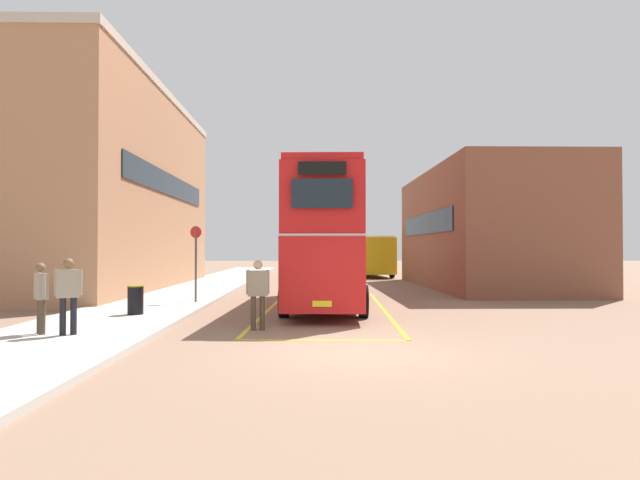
# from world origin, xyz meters

# --- Properties ---
(ground_plane) EXTENTS (135.60, 135.60, 0.00)m
(ground_plane) POSITION_xyz_m (0.00, 14.40, 0.00)
(ground_plane) COLOR #846651
(sidewalk_left) EXTENTS (4.00, 57.60, 0.14)m
(sidewalk_left) POSITION_xyz_m (-6.50, 16.80, 0.07)
(sidewalk_left) COLOR #B2ADA3
(sidewalk_left) RESTS_ON ground
(brick_building_left) EXTENTS (5.74, 19.11, 10.21)m
(brick_building_left) POSITION_xyz_m (-10.91, 16.94, 5.11)
(brick_building_left) COLOR #AD7A56
(brick_building_left) RESTS_ON ground
(depot_building_right) EXTENTS (6.54, 15.00, 6.30)m
(depot_building_right) POSITION_xyz_m (8.74, 18.19, 3.15)
(depot_building_right) COLOR brown
(depot_building_right) RESTS_ON ground
(double_decker_bus) EXTENTS (3.07, 10.93, 4.75)m
(double_decker_bus) POSITION_xyz_m (-0.28, 8.79, 2.51)
(double_decker_bus) COLOR black
(double_decker_bus) RESTS_ON ground
(single_deck_bus) EXTENTS (3.15, 8.40, 3.02)m
(single_deck_bus) POSITION_xyz_m (3.74, 30.13, 1.64)
(single_deck_bus) COLOR black
(single_deck_bus) RESTS_ON ground
(pedestrian_boarding) EXTENTS (0.60, 0.29, 1.81)m
(pedestrian_boarding) POSITION_xyz_m (-2.21, 2.92, 1.06)
(pedestrian_boarding) COLOR #473828
(pedestrian_boarding) RESTS_ON ground
(pedestrian_waiting_near) EXTENTS (0.54, 0.40, 1.75)m
(pedestrian_waiting_near) POSITION_xyz_m (-6.39, 1.35, 1.16)
(pedestrian_waiting_near) COLOR black
(pedestrian_waiting_near) RESTS_ON sidewalk_left
(pedestrian_waiting_far) EXTENTS (0.46, 0.50, 1.64)m
(pedestrian_waiting_far) POSITION_xyz_m (-7.08, 1.51, 1.08)
(pedestrian_waiting_far) COLOR #473828
(pedestrian_waiting_far) RESTS_ON sidewalk_left
(litter_bin) EXTENTS (0.49, 0.49, 0.87)m
(litter_bin) POSITION_xyz_m (-6.09, 5.21, 0.58)
(litter_bin) COLOR black
(litter_bin) RESTS_ON sidewalk_left
(bus_stop_sign) EXTENTS (0.43, 0.15, 2.80)m
(bus_stop_sign) POSITION_xyz_m (-5.07, 8.92, 1.82)
(bus_stop_sign) COLOR #4C4C51
(bus_stop_sign) RESTS_ON sidewalk_left
(bay_marking_yellow) EXTENTS (4.67, 13.01, 0.01)m
(bay_marking_yellow) POSITION_xyz_m (-0.32, 6.83, 0.00)
(bay_marking_yellow) COLOR gold
(bay_marking_yellow) RESTS_ON ground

